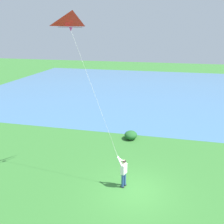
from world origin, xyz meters
name	(u,v)px	position (x,y,z in m)	size (l,w,h in m)	color
ground_plane	(134,191)	(0.00, 0.00, 0.00)	(120.00, 120.00, 0.00)	#33702D
lake_water	(133,88)	(25.85, 4.00, 0.00)	(36.00, 44.00, 0.01)	teal
person_kite_flyer	(123,171)	(0.29, 0.69, 1.05)	(0.49, 0.63, 1.83)	#232328
flying_kite	(73,21)	(1.44, 3.81, 9.16)	(1.88, 3.46, 7.94)	red
lakeside_shrub	(131,135)	(6.98, 1.31, 0.34)	(1.20, 1.06, 0.68)	#236028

